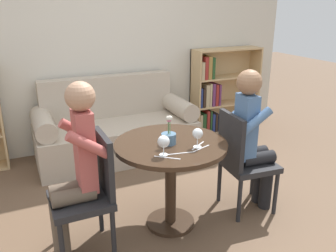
{
  "coord_description": "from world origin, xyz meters",
  "views": [
    {
      "loc": [
        -1.08,
        -2.31,
        1.77
      ],
      "look_at": [
        0.0,
        0.05,
        0.85
      ],
      "focal_mm": 38.0,
      "sensor_mm": 36.0,
      "label": 1
    }
  ],
  "objects_px": {
    "couch": "(115,131)",
    "flower_vase": "(169,136)",
    "chair_left": "(90,190)",
    "wine_glass_left": "(164,142)",
    "chair_right": "(242,158)",
    "wine_glass_right": "(198,134)",
    "person_right": "(253,138)",
    "person_left": "(75,169)",
    "bookshelf_right": "(216,93)"
  },
  "relations": [
    {
      "from": "chair_left",
      "to": "flower_vase",
      "type": "bearing_deg",
      "value": 91.49
    },
    {
      "from": "bookshelf_right",
      "to": "chair_right",
      "type": "xyz_separation_m",
      "value": [
        -0.9,
        -1.86,
        -0.05
      ]
    },
    {
      "from": "couch",
      "to": "flower_vase",
      "type": "xyz_separation_m",
      "value": [
        -0.02,
        -1.57,
        0.48
      ]
    },
    {
      "from": "person_left",
      "to": "wine_glass_left",
      "type": "bearing_deg",
      "value": 74.97
    },
    {
      "from": "couch",
      "to": "wine_glass_left",
      "type": "height_order",
      "value": "couch"
    },
    {
      "from": "couch",
      "to": "wine_glass_left",
      "type": "xyz_separation_m",
      "value": [
        -0.14,
        -1.75,
        0.52
      ]
    },
    {
      "from": "chair_right",
      "to": "flower_vase",
      "type": "xyz_separation_m",
      "value": [
        -0.68,
        0.03,
        0.3
      ]
    },
    {
      "from": "bookshelf_right",
      "to": "wine_glass_right",
      "type": "bearing_deg",
      "value": -125.36
    },
    {
      "from": "couch",
      "to": "chair_left",
      "type": "bearing_deg",
      "value": -112.36
    },
    {
      "from": "couch",
      "to": "chair_right",
      "type": "xyz_separation_m",
      "value": [
        0.65,
        -1.6,
        0.18
      ]
    },
    {
      "from": "chair_left",
      "to": "person_right",
      "type": "xyz_separation_m",
      "value": [
        1.4,
        -0.02,
        0.18
      ]
    },
    {
      "from": "bookshelf_right",
      "to": "wine_glass_left",
      "type": "xyz_separation_m",
      "value": [
        -1.7,
        -2.01,
        0.29
      ]
    },
    {
      "from": "chair_right",
      "to": "flower_vase",
      "type": "height_order",
      "value": "flower_vase"
    },
    {
      "from": "chair_right",
      "to": "wine_glass_left",
      "type": "distance_m",
      "value": 0.88
    },
    {
      "from": "couch",
      "to": "bookshelf_right",
      "type": "relative_size",
      "value": 1.57
    },
    {
      "from": "chair_right",
      "to": "flower_vase",
      "type": "distance_m",
      "value": 0.74
    },
    {
      "from": "person_right",
      "to": "flower_vase",
      "type": "height_order",
      "value": "person_right"
    },
    {
      "from": "bookshelf_right",
      "to": "wine_glass_left",
      "type": "relative_size",
      "value": 7.87
    },
    {
      "from": "bookshelf_right",
      "to": "wine_glass_right",
      "type": "height_order",
      "value": "bookshelf_right"
    },
    {
      "from": "chair_right",
      "to": "person_left",
      "type": "relative_size",
      "value": 0.7
    },
    {
      "from": "chair_left",
      "to": "person_left",
      "type": "relative_size",
      "value": 0.7
    },
    {
      "from": "wine_glass_left",
      "to": "flower_vase",
      "type": "relative_size",
      "value": 0.65
    },
    {
      "from": "chair_left",
      "to": "wine_glass_left",
      "type": "xyz_separation_m",
      "value": [
        0.51,
        -0.16,
        0.34
      ]
    },
    {
      "from": "couch",
      "to": "person_right",
      "type": "distance_m",
      "value": 1.81
    },
    {
      "from": "chair_left",
      "to": "bookshelf_right",
      "type": "bearing_deg",
      "value": 129.74
    },
    {
      "from": "chair_left",
      "to": "wine_glass_right",
      "type": "relative_size",
      "value": 6.04
    },
    {
      "from": "chair_right",
      "to": "person_right",
      "type": "distance_m",
      "value": 0.2
    },
    {
      "from": "wine_glass_right",
      "to": "flower_vase",
      "type": "bearing_deg",
      "value": 137.99
    },
    {
      "from": "person_right",
      "to": "chair_right",
      "type": "bearing_deg",
      "value": 86.7
    },
    {
      "from": "couch",
      "to": "bookshelf_right",
      "type": "xyz_separation_m",
      "value": [
        1.55,
        0.27,
        0.24
      ]
    },
    {
      "from": "bookshelf_right",
      "to": "person_left",
      "type": "height_order",
      "value": "person_left"
    },
    {
      "from": "chair_right",
      "to": "person_left",
      "type": "height_order",
      "value": "person_left"
    },
    {
      "from": "chair_left",
      "to": "wine_glass_right",
      "type": "distance_m",
      "value": 0.88
    },
    {
      "from": "couch",
      "to": "bookshelf_right",
      "type": "height_order",
      "value": "bookshelf_right"
    },
    {
      "from": "couch",
      "to": "person_left",
      "type": "relative_size",
      "value": 1.42
    },
    {
      "from": "person_right",
      "to": "chair_left",
      "type": "bearing_deg",
      "value": 93.98
    },
    {
      "from": "chair_left",
      "to": "flower_vase",
      "type": "height_order",
      "value": "flower_vase"
    },
    {
      "from": "bookshelf_right",
      "to": "person_left",
      "type": "bearing_deg",
      "value": -141.02
    },
    {
      "from": "couch",
      "to": "person_right",
      "type": "relative_size",
      "value": 1.45
    },
    {
      "from": "chair_left",
      "to": "flower_vase",
      "type": "distance_m",
      "value": 0.7
    },
    {
      "from": "person_right",
      "to": "flower_vase",
      "type": "relative_size",
      "value": 5.51
    },
    {
      "from": "flower_vase",
      "to": "couch",
      "type": "bearing_deg",
      "value": 89.15
    },
    {
      "from": "bookshelf_right",
      "to": "chair_left",
      "type": "relative_size",
      "value": 1.29
    },
    {
      "from": "wine_glass_left",
      "to": "flower_vase",
      "type": "distance_m",
      "value": 0.22
    },
    {
      "from": "chair_right",
      "to": "flower_vase",
      "type": "relative_size",
      "value": 3.93
    },
    {
      "from": "chair_right",
      "to": "wine_glass_right",
      "type": "xyz_separation_m",
      "value": [
        -0.51,
        -0.12,
        0.34
      ]
    },
    {
      "from": "bookshelf_right",
      "to": "person_right",
      "type": "xyz_separation_m",
      "value": [
        -0.81,
        -1.88,
        0.13
      ]
    },
    {
      "from": "chair_right",
      "to": "wine_glass_left",
      "type": "relative_size",
      "value": 6.09
    },
    {
      "from": "person_left",
      "to": "wine_glass_left",
      "type": "height_order",
      "value": "person_left"
    },
    {
      "from": "bookshelf_right",
      "to": "person_left",
      "type": "distance_m",
      "value": 2.96
    }
  ]
}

